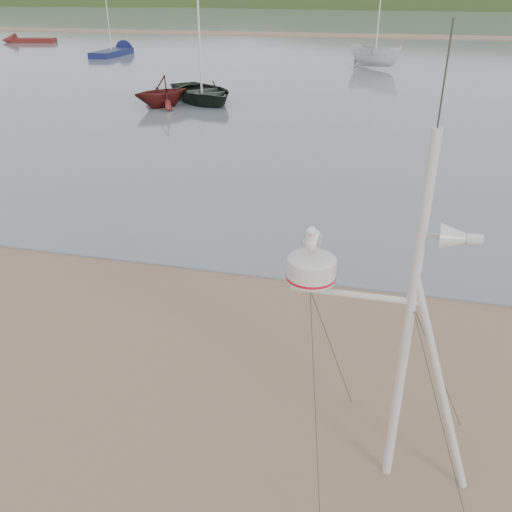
% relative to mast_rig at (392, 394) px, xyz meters
% --- Properties ---
extents(ground, '(560.00, 560.00, 0.00)m').
position_rel_mast_rig_xyz_m(ground, '(-3.87, 0.62, -1.26)').
color(ground, '#7C5F48').
rests_on(ground, ground).
extents(water, '(560.00, 256.00, 0.04)m').
position_rel_mast_rig_xyz_m(water, '(-3.87, 132.62, -1.24)').
color(water, slate).
rests_on(water, ground).
extents(sandbar, '(560.00, 7.00, 0.07)m').
position_rel_mast_rig_xyz_m(sandbar, '(-3.87, 70.62, -1.19)').
color(sandbar, '#7C5F48').
rests_on(sandbar, water).
extents(hill_ridge, '(620.00, 180.00, 80.00)m').
position_rel_mast_rig_xyz_m(hill_ridge, '(14.65, 235.62, -20.96)').
color(hill_ridge, '#203314').
rests_on(hill_ridge, ground).
extents(mast_rig, '(2.32, 2.48, 5.24)m').
position_rel_mast_rig_xyz_m(mast_rig, '(0.00, 0.00, 0.00)').
color(mast_rig, silver).
rests_on(mast_rig, ground).
extents(boat_dark, '(3.40, 3.38, 5.20)m').
position_rel_mast_rig_xyz_m(boat_dark, '(-10.18, 22.74, 1.38)').
color(boat_dark, black).
rests_on(boat_dark, water).
extents(boat_red, '(2.95, 2.81, 2.94)m').
position_rel_mast_rig_xyz_m(boat_red, '(-11.70, 21.01, 0.25)').
color(boat_red, '#531613').
rests_on(boat_red, water).
extents(boat_white, '(2.45, 2.44, 4.61)m').
position_rel_mast_rig_xyz_m(boat_white, '(-1.99, 38.90, 1.08)').
color(boat_white, silver).
rests_on(boat_white, water).
extents(dinghy_red_far, '(6.21, 2.75, 1.47)m').
position_rel_mast_rig_xyz_m(dinghy_red_far, '(-41.49, 51.71, -0.97)').
color(dinghy_red_far, '#531613').
rests_on(dinghy_red_far, ground).
extents(sailboat_blue_near, '(1.92, 7.33, 7.24)m').
position_rel_mast_rig_xyz_m(sailboat_blue_near, '(-25.36, 43.86, -0.96)').
color(sailboat_blue_near, '#141948').
rests_on(sailboat_blue_near, ground).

